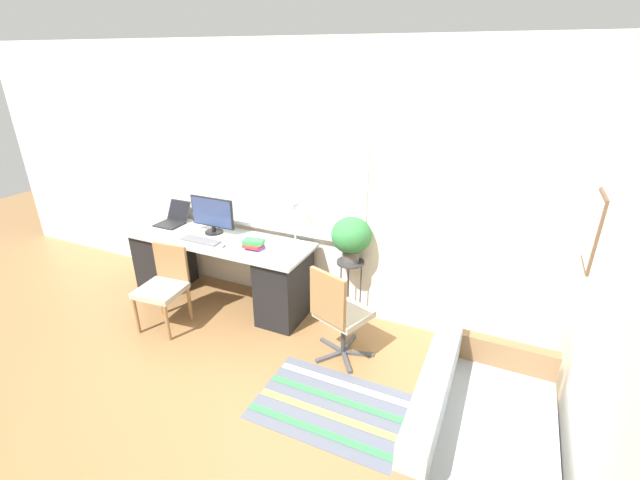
% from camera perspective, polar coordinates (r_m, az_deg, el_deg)
% --- Properties ---
extents(ground_plane, '(14.00, 14.00, 0.00)m').
position_cam_1_polar(ground_plane, '(4.34, -5.85, -12.57)').
color(ground_plane, olive).
extents(wall_back_with_window, '(9.00, 0.12, 2.70)m').
position_cam_1_polar(wall_back_with_window, '(4.33, -1.70, 7.55)').
color(wall_back_with_window, white).
rests_on(wall_back_with_window, ground_plane).
extents(wall_right_with_picture, '(0.08, 9.00, 2.70)m').
position_cam_1_polar(wall_right_with_picture, '(3.27, 33.40, -2.04)').
color(wall_right_with_picture, white).
rests_on(wall_right_with_picture, ground_plane).
extents(desk, '(2.06, 0.66, 0.76)m').
position_cam_1_polar(desk, '(4.79, -13.09, -3.65)').
color(desk, '#B2B7BC').
rests_on(desk, ground_plane).
extents(laptop, '(0.29, 0.35, 0.23)m').
position_cam_1_polar(laptop, '(5.18, -19.02, 2.64)').
color(laptop, black).
rests_on(laptop, desk).
extents(monitor, '(0.53, 0.20, 0.40)m').
position_cam_1_polar(monitor, '(4.73, -14.16, 3.28)').
color(monitor, black).
rests_on(monitor, desk).
extents(keyboard, '(0.44, 0.13, 0.02)m').
position_cam_1_polar(keyboard, '(4.61, -15.63, -0.06)').
color(keyboard, slate).
rests_on(keyboard, desk).
extents(mouse, '(0.03, 0.06, 0.03)m').
position_cam_1_polar(mouse, '(4.42, -12.76, -0.75)').
color(mouse, slate).
rests_on(mouse, desk).
extents(desk_lamp, '(0.13, 0.13, 0.48)m').
position_cam_1_polar(desk_lamp, '(4.25, -3.37, 3.18)').
color(desk_lamp, '#ADADB2').
rests_on(desk_lamp, desk).
extents(book_stack, '(0.22, 0.16, 0.09)m').
position_cam_1_polar(book_stack, '(4.31, -8.83, -0.55)').
color(book_stack, purple).
rests_on(book_stack, desk).
extents(desk_chair_wooden, '(0.45, 0.46, 0.82)m').
position_cam_1_polar(desk_chair_wooden, '(4.53, -20.09, -5.61)').
color(desk_chair_wooden, olive).
rests_on(desk_chair_wooden, ground_plane).
extents(office_chair_swivel, '(0.55, 0.56, 0.92)m').
position_cam_1_polar(office_chair_swivel, '(3.78, 2.50, -9.64)').
color(office_chair_swivel, '#47474C').
rests_on(office_chair_swivel, ground_plane).
extents(couch_loveseat, '(0.81, 1.48, 0.82)m').
position_cam_1_polar(couch_loveseat, '(3.12, 19.89, -24.74)').
color(couch_loveseat, '#9EA8B2').
rests_on(couch_loveseat, ground_plane).
extents(plant_stand, '(0.28, 0.28, 0.66)m').
position_cam_1_polar(plant_stand, '(4.29, 4.07, -3.75)').
color(plant_stand, '#333338').
rests_on(plant_stand, ground_plane).
extents(potted_plant, '(0.39, 0.39, 0.46)m').
position_cam_1_polar(potted_plant, '(4.15, 4.20, 0.50)').
color(potted_plant, '#514C47').
rests_on(potted_plant, plant_stand).
extents(floor_rug_striped, '(1.26, 0.79, 0.01)m').
position_cam_1_polar(floor_rug_striped, '(3.60, 2.16, -21.46)').
color(floor_rug_striped, '#565B6B').
rests_on(floor_rug_striped, ground_plane).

